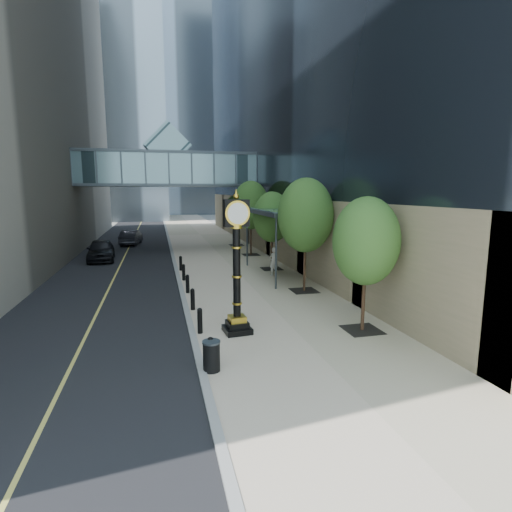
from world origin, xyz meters
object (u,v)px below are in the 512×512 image
Objects in this scene: trash_bin at (211,357)px; car_near at (101,250)px; street_clock at (237,274)px; car_far at (131,237)px; pedestrian at (274,261)px.

trash_bin is 0.18× the size of car_near.
car_far is (-5.60, 28.32, -1.62)m from street_clock.
street_clock is 1.17× the size of car_far.
pedestrian is at bearing -41.88° from car_near.
trash_bin is at bearing 42.96° from pedestrian.
trash_bin is at bearing -79.18° from car_near.
trash_bin is 31.73m from car_far.
car_near is (-7.36, 18.90, -1.53)m from street_clock.
pedestrian is 20.99m from car_far.
car_far reaches higher than trash_bin.
trash_bin is at bearing 105.14° from car_far.
pedestrian is at bearing 65.97° from trash_bin.
street_clock is 5.98× the size of trash_bin.
car_far is at bearing 95.74° from street_clock.
street_clock is 2.88× the size of pedestrian.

